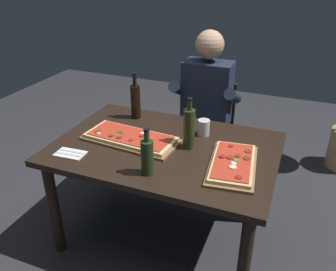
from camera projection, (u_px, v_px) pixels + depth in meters
The scene contains 11 objects.
ground_plane at pixel (165, 234), 2.57m from camera, with size 6.40×6.40×0.00m, color #2D2D33.
dining_table at pixel (165, 159), 2.27m from camera, with size 1.40×0.96×0.74m.
pizza_rectangular_front at pixel (131, 138), 2.28m from camera, with size 0.65×0.33×0.05m.
pizza_rectangular_left at pixel (233, 164), 2.00m from camera, with size 0.32×0.52×0.05m.
wine_bottle_dark at pixel (136, 101), 2.55m from camera, with size 0.07×0.07×0.35m.
oil_bottle_amber at pixel (147, 156), 1.90m from camera, with size 0.07×0.07×0.28m.
vinegar_bottle_green at pixel (189, 128), 2.15m from camera, with size 0.07×0.07×0.33m.
tumbler_near_camera at pixel (204, 128), 2.34m from camera, with size 0.08×0.08×0.11m.
napkin_cutlery_set at pixel (70, 154), 2.13m from camera, with size 0.19×0.12×0.01m.
diner_chair at pixel (208, 128), 3.04m from camera, with size 0.44×0.44×0.87m.
seated_diner at pixel (205, 105), 2.82m from camera, with size 0.53×0.41×1.33m.
Camera 1 is at (0.75, -1.80, 1.82)m, focal length 37.47 mm.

